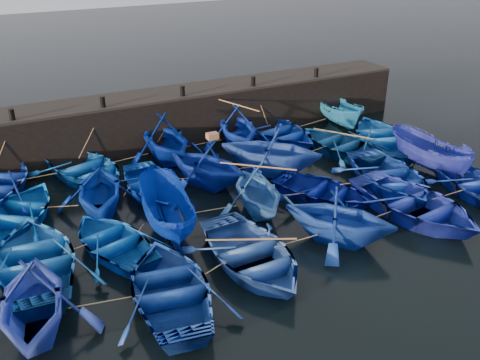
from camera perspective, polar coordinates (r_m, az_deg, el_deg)
name	(u,v)px	position (r m, az deg, el deg)	size (l,w,h in m)	color
ground	(278,230)	(20.33, 4.07, -5.30)	(120.00, 120.00, 0.00)	black
quay_wall	(178,116)	(28.47, -6.66, 6.75)	(26.00, 2.50, 2.50)	black
quay_top	(176,92)	(28.07, -6.80, 9.27)	(26.00, 2.50, 0.12)	black
bollard_0	(12,114)	(25.64, -23.17, 6.45)	(0.24, 0.24, 0.50)	black
bollard_1	(103,102)	(26.11, -14.44, 8.07)	(0.24, 0.24, 0.50)	black
bollard_2	(182,91)	(27.18, -6.16, 9.43)	(0.24, 0.24, 0.50)	black
bollard_3	(253,81)	(28.76, 1.42, 10.49)	(0.24, 0.24, 0.50)	black
bollard_4	(316,73)	(30.78, 8.14, 11.28)	(0.24, 0.24, 0.50)	black
boat_1	(84,168)	(24.91, -16.27, 1.22)	(3.75, 5.24, 1.09)	blue
boat_2	(165,138)	(25.79, -8.01, 4.44)	(3.88, 4.50, 2.37)	#001882
boat_3	(237,126)	(27.24, -0.31, 5.73)	(3.66, 4.24, 2.23)	#0D2DC1
boat_4	(279,131)	(28.29, 4.15, 5.19)	(3.70, 5.18, 1.07)	#0C30A6
boat_5	(339,112)	(30.85, 10.53, 7.11)	(1.55, 4.13, 1.60)	#207DD4
boat_6	(16,214)	(22.01, -22.78, -3.34)	(3.52, 4.91, 1.02)	#0247A3
boat_7	(100,188)	(21.60, -14.73, -0.86)	(3.58, 4.16, 2.19)	#042990
boat_8	(150,185)	(22.93, -9.53, -0.48)	(3.16, 4.41, 0.92)	#093CC9
boat_9	(207,163)	(23.10, -3.58, 1.78)	(3.56, 4.13, 2.17)	navy
boat_10	(271,149)	(24.20, 3.31, 3.30)	(4.02, 4.66, 2.45)	#1F45B2
boat_11	(341,144)	(27.13, 10.75, 3.82)	(3.57, 4.99, 1.04)	navy
boat_12	(384,137)	(28.35, 15.07, 4.47)	(3.96, 5.53, 1.15)	#1156B7
boat_13	(36,259)	(18.85, -20.95, -7.90)	(3.91, 5.47, 1.13)	#1050A2
boat_14	(113,240)	(19.32, -13.36, -6.29)	(3.08, 4.30, 0.89)	#094FBB
boat_15	(166,211)	(19.89, -7.89, -3.30)	(1.73, 4.59, 1.78)	#00208C
boat_16	(257,190)	(20.93, 1.87, -1.11)	(3.30, 3.83, 2.01)	#265DB3
boat_17	(322,191)	(22.36, 8.79, -1.16)	(3.14, 4.39, 0.91)	#000D76
boat_18	(389,176)	(24.05, 15.64, 0.44)	(3.87, 5.41, 1.12)	navy
boat_19	(429,154)	(26.07, 19.47, 2.62)	(1.67, 4.43, 1.71)	navy
boat_20	(31,301)	(16.06, -21.37, -11.92)	(3.71, 4.31, 2.27)	#243BAD
boat_21	(171,287)	(16.63, -7.40, -11.28)	(3.61, 5.04, 1.05)	navy
boat_22	(251,254)	(17.93, 1.19, -7.90)	(3.74, 5.22, 1.08)	#2A54AC
boat_23	(340,216)	(19.34, 10.58, -3.83)	(3.49, 4.05, 2.13)	#153CA7
boat_24	(415,204)	(21.92, 18.13, -2.41)	(4.07, 5.70, 1.18)	#182A9B
boat_25	(480,186)	(24.57, 24.27, -0.59)	(3.44, 4.81, 1.00)	#132E9A
wooden_crate	(212,136)	(22.75, -2.96, 4.72)	(0.48, 0.35, 0.26)	#92633F
mooring_ropes	(223,160)	(23.94, -1.80, 2.15)	(18.15, 11.73, 2.10)	tan
loose_oars	(275,153)	(22.81, 3.75, 2.91)	(10.85, 11.85, 1.26)	#99724C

